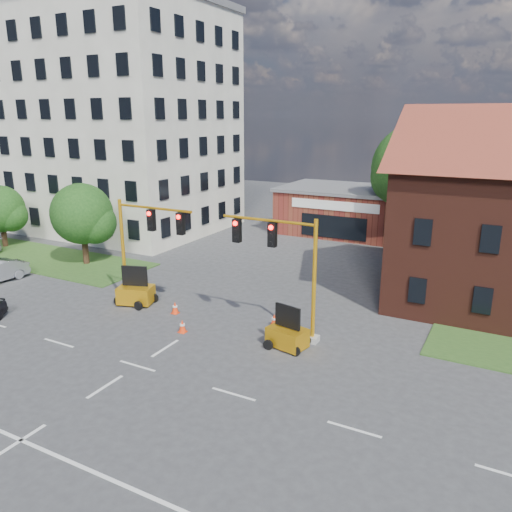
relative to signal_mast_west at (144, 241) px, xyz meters
The scene contains 17 objects.
ground 8.38m from the signal_mast_west, 54.01° to the right, with size 120.00×120.00×0.00m, color #3A3A3C.
grass_verge_nw 16.61m from the signal_mast_west, 165.65° to the left, with size 22.00×6.00×0.08m, color #2E521F.
lane_markings 10.73m from the signal_mast_west, 64.17° to the right, with size 60.00×36.00×0.01m, color white, non-canonical shape.
office_block 23.21m from the signal_mast_west, 134.52° to the left, with size 18.40×15.40×20.60m.
brick_shop 24.44m from the signal_mast_west, 79.71° to the left, with size 12.40×8.40×4.30m.
tree_large 24.01m from the signal_mast_west, 61.97° to the left, with size 7.59×7.23×10.26m.
tree_nw_front 10.47m from the signal_mast_west, 154.06° to the left, with size 4.71×4.49×6.10m.
tree_nw_rear 20.11m from the signal_mast_west, 165.36° to the left, with size 4.13×3.93×5.24m.
signal_mast_west is the anchor object (origin of this frame).
signal_mast_east 8.71m from the signal_mast_west, ahead, with size 5.30×0.60×6.20m.
trailer_west 3.31m from the signal_mast_west, behind, with size 2.30×1.89×2.26m.
trailer_east 10.13m from the signal_mast_west, ahead, with size 2.02×1.56×2.06m.
cone_a 5.77m from the signal_mast_west, 27.62° to the right, with size 0.40×0.40×0.70m.
cone_b 4.17m from the signal_mast_west, ahead, with size 0.40×0.40×0.70m.
cone_c 10.27m from the signal_mast_west, ahead, with size 0.40×0.40×0.70m.
cone_d 8.67m from the signal_mast_west, ahead, with size 0.40×0.40×0.70m.
pickup_white 17.42m from the signal_mast_west, 27.77° to the left, with size 2.64×5.73×1.59m, color silver.
Camera 1 is at (14.14, -15.31, 10.84)m, focal length 35.00 mm.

